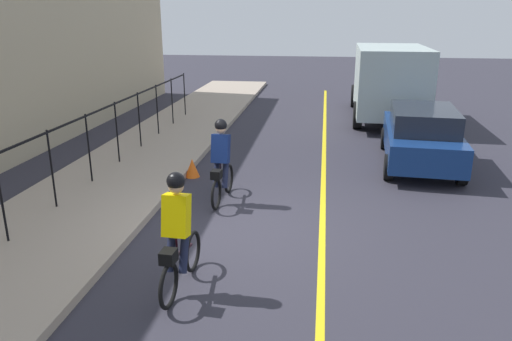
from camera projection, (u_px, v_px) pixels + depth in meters
ground_plane at (238, 227)px, 9.42m from camera, size 80.00×80.00×0.00m
lane_line_centre at (322, 232)px, 9.21m from camera, size 36.00×0.12×0.01m
sidewalk at (71, 214)px, 9.84m from camera, size 40.00×3.20×0.15m
iron_fence at (70, 142)px, 10.46m from camera, size 17.78×0.04×1.60m
cyclist_lead at (221, 162)px, 10.44m from camera, size 1.71×0.38×1.83m
cyclist_follow at (178, 234)px, 7.02m from camera, size 1.71×0.38×1.83m
patrol_sedan at (421, 135)px, 13.07m from camera, size 4.53×2.20×1.58m
box_truck_background at (388, 79)px, 18.65m from camera, size 6.77×2.69×2.78m
traffic_cone_near at (192, 168)px, 12.29m from camera, size 0.36×0.36×0.47m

